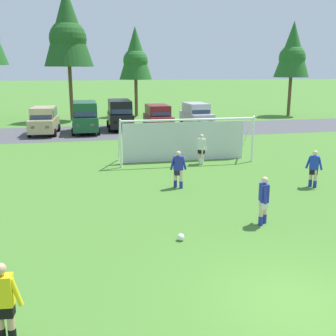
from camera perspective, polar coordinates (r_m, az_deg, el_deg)
name	(u,v)px	position (r m, az deg, el deg)	size (l,w,h in m)	color
ground_plane	(156,160)	(23.13, -1.66, 1.14)	(400.00, 400.00, 0.00)	#477A2D
parking_lot_strip	(129,131)	(34.45, -5.55, 5.22)	(52.00, 8.40, 0.01)	#4C4C51
soccer_ball	(181,237)	(12.32, 1.82, -9.71)	(0.22, 0.22, 0.22)	white
soccer_goal	(185,139)	(22.55, 2.46, 4.15)	(7.47, 2.16, 2.57)	white
referee	(4,304)	(8.36, -22.17, -17.38)	(0.73, 0.28, 1.64)	tan
player_striker_near	(178,169)	(17.45, 1.46, -0.21)	(0.73, 0.35, 1.64)	beige
player_midfield_center	(264,201)	(13.67, 13.34, -4.51)	(0.36, 0.72, 1.64)	beige
player_defender_far	(201,149)	(22.06, 4.74, 2.67)	(0.55, 0.61, 1.64)	beige
player_winger_left	(314,169)	(18.66, 19.89, -0.12)	(0.59, 0.57, 1.64)	beige
parked_car_slot_far_left	(44,120)	(33.91, -17.10, 6.44)	(2.40, 4.73, 2.16)	tan
parked_car_slot_left	(85,116)	(33.96, -11.61, 7.16)	(2.28, 4.84, 2.52)	#194C2D
parked_car_slot_center_left	(120,114)	(35.43, -6.80, 7.60)	(2.33, 4.87, 2.52)	black
parked_car_slot_center	(158,117)	(34.55, -1.42, 7.16)	(2.22, 4.64, 2.16)	maroon
parked_car_slot_center_right	(196,115)	(36.60, 4.02, 7.49)	(2.20, 4.63, 2.16)	#B2B2BC
tree_mid_left	(67,29)	(42.85, -14.01, 18.44)	(4.85, 4.85, 12.92)	brown
tree_center_back	(135,55)	(45.93, -4.63, 15.61)	(3.62, 3.62, 9.65)	brown
tree_mid_right	(293,51)	(48.10, 17.18, 15.45)	(3.84, 3.84, 10.23)	brown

